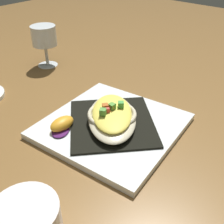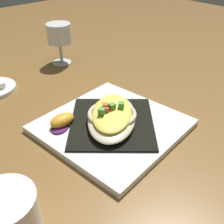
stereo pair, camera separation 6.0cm
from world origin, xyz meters
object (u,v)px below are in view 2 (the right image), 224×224
orange_garnish (62,121)px  creamer_cup_0 (1,85)px  coffee_mug (8,221)px  gratin_dish (112,115)px  stemmed_glass (59,36)px  square_plate (112,126)px

orange_garnish → creamer_cup_0: size_ratio=2.93×
orange_garnish → coffee_mug: bearing=-140.0°
gratin_dish → stemmed_glass: stemmed_glass is taller
gratin_dish → coffee_mug: size_ratio=1.91×
coffee_mug → stemmed_glass: size_ratio=0.83×
orange_garnish → creamer_cup_0: (-0.02, 0.27, -0.01)m
gratin_dish → stemmed_glass: 0.42m
square_plate → gratin_dish: (-0.00, 0.00, 0.03)m
stemmed_glass → creamer_cup_0: (-0.24, -0.06, -0.07)m
creamer_cup_0 → orange_garnish: bearing=-85.2°
gratin_dish → orange_garnish: (-0.09, 0.07, -0.01)m
stemmed_glass → coffee_mug: bearing=-129.9°
square_plate → stemmed_glass: (0.12, 0.39, 0.09)m
gratin_dish → creamer_cup_0: bearing=108.2°
gratin_dish → creamer_cup_0: size_ratio=8.69×
orange_garnish → creamer_cup_0: bearing=94.8°
stemmed_glass → creamer_cup_0: stemmed_glass is taller
coffee_mug → orange_garnish: bearing=40.0°
square_plate → orange_garnish: (-0.09, 0.07, 0.02)m
square_plate → orange_garnish: size_ratio=4.00×
square_plate → gratin_dish: 0.03m
gratin_dish → creamer_cup_0: (-0.11, 0.34, -0.02)m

